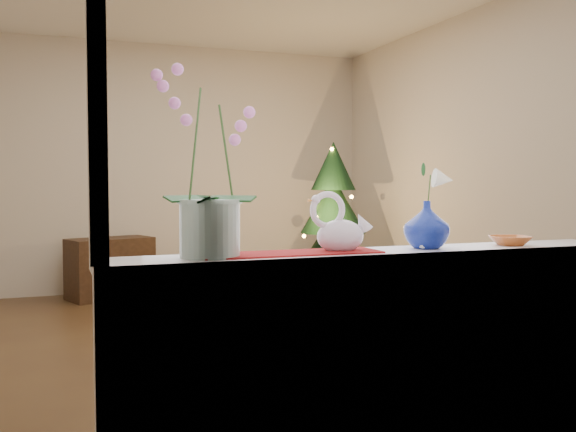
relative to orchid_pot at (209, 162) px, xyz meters
name	(u,v)px	position (x,y,z in m)	size (l,w,h in m)	color
ground	(227,341)	(0.69, 2.37, -1.26)	(5.00, 5.00, 0.00)	#3E2819
wall_back	(168,168)	(0.69, 4.87, 0.09)	(4.50, 0.10, 2.70)	beige
wall_front	(397,140)	(0.69, -0.13, 0.09)	(4.50, 0.10, 2.70)	beige
wall_right	(480,164)	(2.94, 2.37, 0.09)	(0.10, 5.00, 2.70)	beige
window_apron	(390,375)	(0.69, -0.09, -0.82)	(2.20, 0.08, 0.88)	white
windowsill	(380,255)	(0.69, 0.00, -0.36)	(2.20, 0.26, 0.04)	white
window_frame	(394,47)	(0.69, -0.10, 0.44)	(2.22, 0.06, 1.60)	white
runner	(290,253)	(0.31, 0.00, -0.34)	(0.70, 0.20, 0.01)	maroon
orchid_pot	(209,162)	(0.00, 0.00, 0.00)	(0.24, 0.24, 0.69)	white
swan	(340,223)	(0.52, 0.00, -0.23)	(0.26, 0.12, 0.22)	silver
blue_vase	(427,221)	(0.90, -0.01, -0.23)	(0.21, 0.21, 0.22)	navy
lily	(427,173)	(0.90, -0.01, -0.04)	(0.12, 0.07, 0.17)	silver
paperweight	(424,240)	(0.87, -0.03, -0.31)	(0.07, 0.07, 0.07)	white
amber_dish	(510,241)	(1.31, -0.02, -0.33)	(0.14, 0.14, 0.04)	#A34F20
xmas_tree	(333,220)	(2.17, 3.72, -0.46)	(0.88, 0.88, 1.60)	black
side_table	(110,268)	(0.02, 4.53, -0.95)	(0.83, 0.41, 0.62)	black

